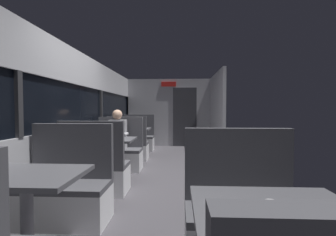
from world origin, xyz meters
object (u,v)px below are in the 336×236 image
object	(u,v)px
bench_far_window_facing_end	(128,147)
dining_table_near_window	(26,185)
bench_far_window_facing_entry	(138,140)
bench_front_aisle_facing_entry	(242,222)
bench_mid_window_facing_end	(95,172)
bench_mid_window_facing_entry	(119,154)
bench_near_window_facing_entry	(67,193)
coffee_cup_primary	(272,211)
dining_table_mid_window	(109,144)
dining_table_front_aisle	(277,226)
seated_passenger	(118,145)
dining_table_far_window	(134,132)
coffee_cup_secondary	(110,136)

from	to	relation	value
bench_far_window_facing_end	dining_table_near_window	bearing A→B (deg)	-90.00
bench_far_window_facing_entry	bench_front_aisle_facing_entry	world-z (taller)	same
bench_mid_window_facing_end	bench_mid_window_facing_entry	xyz separation A→B (m)	(0.00, 1.40, 0.00)
bench_near_window_facing_entry	coffee_cup_primary	xyz separation A→B (m)	(1.71, -1.44, 0.46)
dining_table_mid_window	coffee_cup_primary	distance (m)	3.50
bench_mid_window_facing_entry	bench_far_window_facing_entry	bearing A→B (deg)	90.00
dining_table_front_aisle	bench_front_aisle_facing_entry	world-z (taller)	bench_front_aisle_facing_entry
bench_mid_window_facing_end	bench_far_window_facing_entry	xyz separation A→B (m)	(0.00, 3.71, 0.00)
bench_front_aisle_facing_entry	coffee_cup_primary	size ratio (longest dim) A/B	12.22
dining_table_mid_window	bench_front_aisle_facing_entry	bearing A→B (deg)	-51.02
coffee_cup_primary	bench_near_window_facing_entry	bearing A→B (deg)	139.80
bench_front_aisle_facing_entry	bench_far_window_facing_end	bearing A→B (deg)	115.09
bench_far_window_facing_end	seated_passenger	size ratio (longest dim) A/B	0.87
dining_table_mid_window	bench_far_window_facing_entry	distance (m)	3.03
bench_mid_window_facing_end	dining_table_far_window	size ratio (longest dim) A/B	1.22
bench_mid_window_facing_entry	dining_table_front_aisle	bearing A→B (deg)	-63.63
dining_table_far_window	coffee_cup_secondary	world-z (taller)	coffee_cup_secondary
dining_table_far_window	bench_far_window_facing_entry	xyz separation A→B (m)	(0.00, 0.70, -0.31)
dining_table_far_window	coffee_cup_secondary	xyz separation A→B (m)	(0.03, -2.33, 0.15)
bench_mid_window_facing_entry	dining_table_front_aisle	distance (m)	4.04
dining_table_near_window	coffee_cup_primary	distance (m)	1.87
bench_far_window_facing_end	bench_front_aisle_facing_entry	world-z (taller)	same
bench_front_aisle_facing_entry	seated_passenger	distance (m)	3.36
bench_mid_window_facing_entry	coffee_cup_primary	distance (m)	4.15
dining_table_near_window	bench_near_window_facing_entry	size ratio (longest dim) A/B	0.82
bench_near_window_facing_entry	bench_far_window_facing_end	size ratio (longest dim) A/B	1.00
dining_table_mid_window	bench_far_window_facing_end	size ratio (longest dim) A/B	0.82
coffee_cup_secondary	bench_near_window_facing_entry	bearing A→B (deg)	-90.97
bench_far_window_facing_entry	seated_passenger	size ratio (longest dim) A/B	0.87
dining_table_near_window	bench_far_window_facing_end	size ratio (longest dim) A/B	0.82
bench_mid_window_facing_entry	bench_front_aisle_facing_entry	xyz separation A→B (m)	(1.79, -2.91, 0.00)
bench_mid_window_facing_entry	dining_table_near_window	bearing A→B (deg)	-90.00
dining_table_near_window	dining_table_far_window	bearing A→B (deg)	90.00
bench_far_window_facing_entry	dining_table_front_aisle	world-z (taller)	bench_far_window_facing_entry
bench_mid_window_facing_end	bench_far_window_facing_entry	world-z (taller)	same
dining_table_mid_window	coffee_cup_primary	bearing A→B (deg)	-60.81
seated_passenger	dining_table_front_aisle	bearing A→B (deg)	-63.17
dining_table_near_window	bench_mid_window_facing_end	size ratio (longest dim) A/B	0.82
dining_table_far_window	dining_table_front_aisle	xyz separation A→B (m)	(1.79, -5.22, 0.00)
bench_far_window_facing_end	bench_front_aisle_facing_entry	size ratio (longest dim) A/B	1.00
dining_table_mid_window	dining_table_far_window	bearing A→B (deg)	90.00
dining_table_far_window	coffee_cup_primary	size ratio (longest dim) A/B	10.00
bench_front_aisle_facing_entry	dining_table_front_aisle	bearing A→B (deg)	-90.00
dining_table_near_window	dining_table_front_aisle	size ratio (longest dim) A/B	1.00
bench_far_window_facing_entry	coffee_cup_primary	bearing A→B (deg)	-74.29
bench_far_window_facing_entry	bench_front_aisle_facing_entry	size ratio (longest dim) A/B	1.00
dining_table_near_window	bench_mid_window_facing_entry	world-z (taller)	bench_mid_window_facing_entry
dining_table_mid_window	bench_far_window_facing_entry	size ratio (longest dim) A/B	0.82
bench_near_window_facing_entry	bench_far_window_facing_end	xyz separation A→B (m)	(0.00, 3.22, 0.00)
dining_table_mid_window	coffee_cup_secondary	xyz separation A→B (m)	(0.03, -0.02, 0.15)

